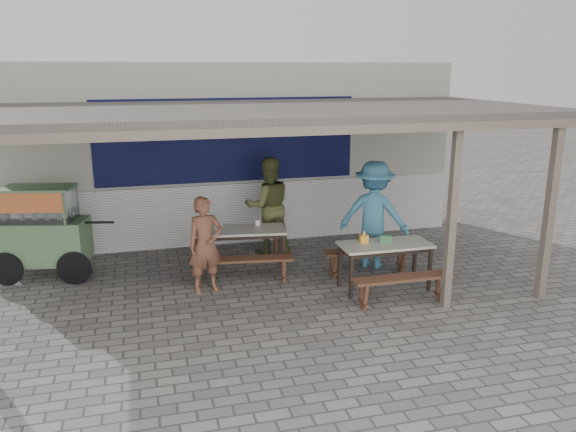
# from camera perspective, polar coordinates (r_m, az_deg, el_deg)

# --- Properties ---
(ground) EXTENTS (60.00, 60.00, 0.00)m
(ground) POSITION_cam_1_polar(r_m,az_deg,el_deg) (8.63, -1.22, -8.37)
(ground) COLOR slate
(ground) RESTS_ON ground
(back_wall) EXTENTS (9.00, 1.28, 3.50)m
(back_wall) POSITION_cam_1_polar(r_m,az_deg,el_deg) (11.56, -5.56, 6.42)
(back_wall) COLOR #B8B5A5
(back_wall) RESTS_ON ground
(warung_roof) EXTENTS (9.00, 4.21, 2.81)m
(warung_roof) POSITION_cam_1_polar(r_m,az_deg,el_deg) (8.83, -2.64, 10.38)
(warung_roof) COLOR #544D48
(warung_roof) RESTS_ON ground
(table_left) EXTENTS (1.63, 0.87, 0.75)m
(table_left) POSITION_cam_1_polar(r_m,az_deg,el_deg) (9.57, -4.95, -1.78)
(table_left) COLOR beige
(table_left) RESTS_ON ground
(bench_left_street) EXTENTS (1.68, 0.51, 0.45)m
(bench_left_street) POSITION_cam_1_polar(r_m,az_deg,el_deg) (9.06, -4.75, -4.92)
(bench_left_street) COLOR brown
(bench_left_street) RESTS_ON ground
(bench_left_wall) EXTENTS (1.68, 0.51, 0.45)m
(bench_left_wall) POSITION_cam_1_polar(r_m,az_deg,el_deg) (10.28, -5.05, -2.51)
(bench_left_wall) COLOR brown
(bench_left_wall) RESTS_ON ground
(table_right) EXTENTS (1.43, 0.65, 0.75)m
(table_right) POSITION_cam_1_polar(r_m,az_deg,el_deg) (8.89, 9.84, -3.26)
(table_right) COLOR beige
(table_right) RESTS_ON ground
(bench_right_street) EXTENTS (1.53, 0.30, 0.45)m
(bench_right_street) POSITION_cam_1_polar(r_m,az_deg,el_deg) (8.44, 11.59, -6.74)
(bench_right_street) COLOR brown
(bench_right_street) RESTS_ON ground
(bench_right_wall) EXTENTS (1.53, 0.30, 0.45)m
(bench_right_wall) POSITION_cam_1_polar(r_m,az_deg,el_deg) (9.58, 8.14, -3.95)
(bench_right_wall) COLOR brown
(bench_right_wall) RESTS_ON ground
(vendor_cart) EXTENTS (1.99, 1.04, 1.54)m
(vendor_cart) POSITION_cam_1_polar(r_m,az_deg,el_deg) (10.05, -23.58, -1.20)
(vendor_cart) COLOR #678A5C
(vendor_cart) RESTS_ON ground
(patron_street_side) EXTENTS (0.62, 0.48, 1.52)m
(patron_street_side) POSITION_cam_1_polar(r_m,az_deg,el_deg) (8.74, -8.39, -2.92)
(patron_street_side) COLOR brown
(patron_street_side) RESTS_ON ground
(patron_wall_side) EXTENTS (0.89, 0.70, 1.82)m
(patron_wall_side) POSITION_cam_1_polar(r_m,az_deg,el_deg) (10.43, -2.01, 1.04)
(patron_wall_side) COLOR brown
(patron_wall_side) RESTS_ON ground
(patron_right_table) EXTENTS (1.39, 1.26, 1.87)m
(patron_right_table) POSITION_cam_1_polar(r_m,az_deg,el_deg) (9.81, 8.73, 0.12)
(patron_right_table) COLOR teal
(patron_right_table) RESTS_ON ground
(tissue_box) EXTENTS (0.14, 0.14, 0.13)m
(tissue_box) POSITION_cam_1_polar(r_m,az_deg,el_deg) (8.85, 7.71, -2.29)
(tissue_box) COLOR #FBA329
(tissue_box) RESTS_ON table_right
(donation_box) EXTENTS (0.21, 0.18, 0.12)m
(donation_box) POSITION_cam_1_polar(r_m,az_deg,el_deg) (8.91, 9.90, -2.28)
(donation_box) COLOR #377C45
(donation_box) RESTS_ON table_right
(condiment_jar) EXTENTS (0.09, 0.09, 0.10)m
(condiment_jar) POSITION_cam_1_polar(r_m,az_deg,el_deg) (9.74, -3.11, -0.67)
(condiment_jar) COLOR white
(condiment_jar) RESTS_ON table_left
(condiment_bowl) EXTENTS (0.25, 0.25, 0.05)m
(condiment_bowl) POSITION_cam_1_polar(r_m,az_deg,el_deg) (9.63, -7.05, -1.08)
(condiment_bowl) COLOR white
(condiment_bowl) RESTS_ON table_left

